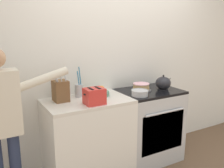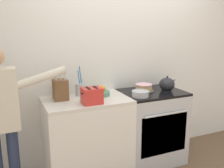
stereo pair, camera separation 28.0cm
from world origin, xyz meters
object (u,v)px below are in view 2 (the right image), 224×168
Objects in this scene: layer_cake at (144,88)px; mixing_bowl at (140,94)px; fruit_bowl at (99,92)px; utensil_crock at (80,89)px; stove_range at (151,126)px; person_baker at (1,113)px; knife_block at (60,90)px; tea_kettle at (167,84)px; toaster at (92,96)px.

mixing_bowl is (-0.16, -0.20, -0.01)m from layer_cake.
fruit_bowl is (-0.57, 0.05, -0.01)m from layer_cake.
layer_cake is 0.79m from utensil_crock.
person_baker reaches higher than stove_range.
utensil_crock is (0.24, 0.07, -0.04)m from knife_block.
person_baker is at bearing -166.85° from knife_block.
knife_block is at bearing 176.94° from layer_cake.
layer_cake is 1.62m from person_baker.
fruit_bowl is at bearing -3.47° from person_baker.
fruit_bowl is at bearing 170.26° from tea_kettle.
utensil_crock is at bearing 2.85° from person_baker.
knife_block is 0.88× the size of utensil_crock.
layer_cake is 0.16× the size of person_baker.
mixing_bowl is at bearing -149.98° from stove_range.
layer_cake is 0.94× the size of fruit_bowl.
utensil_crock reaches higher than mixing_bowl.
stove_range is at bearing -27.16° from layer_cake.
utensil_crock is at bearing 152.68° from mixing_bowl.
toaster is 0.14× the size of person_baker.
toaster is at bearing -45.89° from knife_block.
stove_range is 1.26m from knife_block.
layer_cake is 0.25m from mixing_bowl.
knife_block is at bearing 2.01° from person_baker.
stove_range is 4.60× the size of mixing_bowl.
toaster is (-0.59, -0.02, 0.05)m from mixing_bowl.
stove_range is 1.04m from utensil_crock.
fruit_bowl is at bearing 171.22° from stove_range.
layer_cake is 0.58m from fruit_bowl.
layer_cake reaches higher than mixing_bowl.
tea_kettle is 1.90m from person_baker.
stove_range is 0.58m from mixing_bowl.
tea_kettle is at bearing -11.30° from person_baker.
layer_cake is 0.29m from tea_kettle.
layer_cake is at bearing -5.46° from fruit_bowl.
mixing_bowl is 0.59m from toaster.
stove_range is at bearing 30.02° from mixing_bowl.
utensil_crock is at bearing 161.61° from fruit_bowl.
stove_range is at bearing -5.28° from knife_block.
utensil_crock reaches higher than toaster.
person_baker is (-0.84, -0.21, -0.10)m from utensil_crock.
utensil_crock is 1.61× the size of toaster.
knife_block is at bearing 134.11° from toaster.
layer_cake reaches higher than stove_range.
toaster is at bearing -123.07° from fruit_bowl.
knife_block reaches higher than layer_cake.
tea_kettle is (0.18, -0.04, 0.54)m from stove_range.
toaster is (-0.85, -0.17, 0.55)m from stove_range.
knife_block is at bearing 174.72° from stove_range.
layer_cake is at bearing -3.06° from knife_block.
knife_block is 0.25m from utensil_crock.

